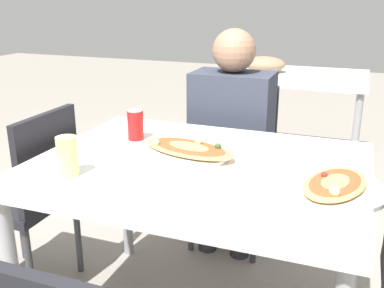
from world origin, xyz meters
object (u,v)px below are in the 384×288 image
pizza_second (335,186)px  soda_can (135,125)px  pizza_main (188,150)px  dining_table (198,180)px  chair_side_left (30,191)px  drink_glass (67,156)px  person_seated (231,124)px  chair_far_seated (236,154)px

pizza_second → soda_can: bearing=163.1°
pizza_main → pizza_second: size_ratio=1.25×
dining_table → pizza_main: size_ratio=2.78×
chair_side_left → drink_glass: drink_glass is taller
dining_table → pizza_second: pizza_second is taller
chair_side_left → person_seated: bearing=-46.8°
soda_can → dining_table: bearing=-25.9°
pizza_main → pizza_second: bearing=-15.9°
pizza_main → chair_side_left: bearing=-174.7°
person_seated → chair_side_left: bearing=43.2°
person_seated → pizza_main: size_ratio=2.72×
person_seated → pizza_second: bearing=125.7°
chair_far_seated → drink_glass: (-0.30, -1.05, 0.31)m
soda_can → pizza_second: 0.85m
pizza_main → drink_glass: (-0.30, -0.34, 0.05)m
pizza_second → dining_table: bearing=169.9°
pizza_main → drink_glass: drink_glass is taller
dining_table → soda_can: (-0.34, 0.16, 0.13)m
dining_table → pizza_main: pizza_main is taller
chair_side_left → pizza_second: (1.26, -0.09, 0.26)m
person_seated → soda_can: 0.59m
person_seated → drink_glass: person_seated is taller
chair_far_seated → soda_can: (-0.27, -0.62, 0.30)m
chair_far_seated → chair_side_left: bearing=47.5°
chair_side_left → soda_can: (0.45, 0.16, 0.30)m
chair_far_seated → drink_glass: size_ratio=6.29×
person_seated → soda_can: size_ratio=9.23×
chair_side_left → person_seated: person_seated is taller
pizza_second → person_seated: bearing=125.7°
chair_far_seated → drink_glass: bearing=74.2°
pizza_second → pizza_main: bearing=164.1°
chair_far_seated → drink_glass: 1.14m
dining_table → chair_far_seated: bearing=95.0°
drink_glass → soda_can: bearing=86.2°
dining_table → chair_side_left: chair_side_left is taller
dining_table → drink_glass: 0.47m
pizza_main → soda_can: soda_can is taller
person_seated → pizza_second: person_seated is taller
drink_glass → person_seated: bearing=72.5°
chair_side_left → soda_can: bearing=-70.3°
chair_side_left → pizza_second: bearing=-94.0°
drink_glass → pizza_second: 0.86m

